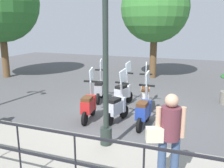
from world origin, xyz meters
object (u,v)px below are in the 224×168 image
object	(u,v)px
scooter_near_0	(144,110)
scooter_far_2	(100,88)
scooter_near_2	(89,105)
tree_distant	(155,8)
tree_large	(0,3)
scooter_near_1	(117,107)
pedestrian_with_bag	(169,133)
scooter_far_0	(145,94)
scooter_far_1	(123,92)
lamp_post_near	(106,66)

from	to	relation	value
scooter_near_0	scooter_far_2	distance (m)	2.76
scooter_near_2	scooter_near_0	bearing A→B (deg)	-95.24
tree_distant	scooter_near_2	world-z (taller)	tree_distant
tree_large	scooter_near_1	size ratio (longest dim) A/B	3.80
pedestrian_with_bag	scooter_near_1	bearing A→B (deg)	14.50
tree_large	scooter_far_0	world-z (taller)	tree_large
tree_distant	scooter_far_2	distance (m)	5.88
scooter_near_2	scooter_far_2	xyz separation A→B (m)	(1.88, 0.45, 0.00)
scooter_far_2	tree_large	bearing A→B (deg)	57.48
tree_distant	scooter_near_0	size ratio (longest dim) A/B	3.47
scooter_near_1	scooter_far_1	distance (m)	1.58
tree_distant	tree_large	bearing A→B (deg)	109.62
scooter_near_0	tree_distant	bearing A→B (deg)	11.07
tree_large	scooter_near_2	bearing A→B (deg)	-120.83
scooter_far_1	scooter_far_2	size ratio (longest dim) A/B	1.00
tree_distant	scooter_near_2	size ratio (longest dim) A/B	3.47
pedestrian_with_bag	scooter_near_0	bearing A→B (deg)	1.14
pedestrian_with_bag	scooter_far_1	world-z (taller)	pedestrian_with_bag
lamp_post_near	scooter_far_0	size ratio (longest dim) A/B	2.64
scooter_near_1	scooter_near_0	bearing A→B (deg)	-79.69
scooter_near_0	scooter_far_0	xyz separation A→B (m)	(1.59, 0.32, 0.00)
tree_large	scooter_far_2	size ratio (longest dim) A/B	3.80
scooter_near_1	pedestrian_with_bag	bearing A→B (deg)	-131.63
tree_distant	scooter_far_2	size ratio (longest dim) A/B	3.47
scooter_near_0	scooter_far_0	world-z (taller)	same
scooter_far_0	pedestrian_with_bag	bearing A→B (deg)	-174.31
scooter_near_0	scooter_near_1	distance (m)	0.81
scooter_near_1	scooter_far_2	size ratio (longest dim) A/B	1.00
scooter_far_1	scooter_far_2	distance (m)	1.00
scooter_far_1	scooter_far_0	bearing A→B (deg)	-77.41
pedestrian_with_bag	scooter_far_0	size ratio (longest dim) A/B	1.03
scooter_far_0	scooter_far_1	world-z (taller)	same
scooter_near_2	scooter_far_2	distance (m)	1.93
pedestrian_with_bag	scooter_far_1	xyz separation A→B (m)	(4.17, 2.12, -0.60)
tree_large	tree_distant	world-z (taller)	tree_large
lamp_post_near	scooter_far_0	distance (m)	3.51
scooter_near_0	scooter_far_2	xyz separation A→B (m)	(1.80, 2.09, 0.00)
tree_distant	scooter_far_1	size ratio (longest dim) A/B	3.47
pedestrian_with_bag	scooter_near_2	world-z (taller)	pedestrian_with_bag
scooter_near_2	scooter_far_1	world-z (taller)	same
scooter_near_1	scooter_far_1	world-z (taller)	same
scooter_far_0	scooter_far_1	xyz separation A→B (m)	(0.01, 0.79, 0.00)
lamp_post_near	tree_large	xyz separation A→B (m)	(5.64, 8.06, 1.90)
tree_large	scooter_far_2	bearing A→B (deg)	-109.12
scooter_far_0	scooter_far_1	size ratio (longest dim) A/B	1.00
lamp_post_near	scooter_near_1	distance (m)	2.23
pedestrian_with_bag	scooter_far_2	distance (m)	5.40
lamp_post_near	scooter_near_0	world-z (taller)	lamp_post_near
tree_distant	scooter_far_2	xyz separation A→B (m)	(-4.90, 1.00, -3.10)
tree_distant	scooter_near_0	xyz separation A→B (m)	(-6.69, -1.09, -3.10)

